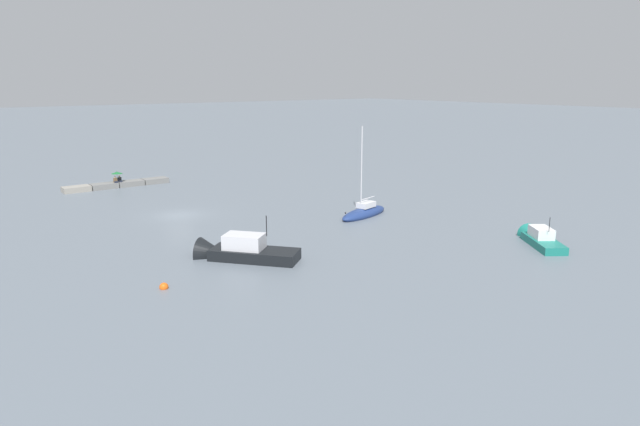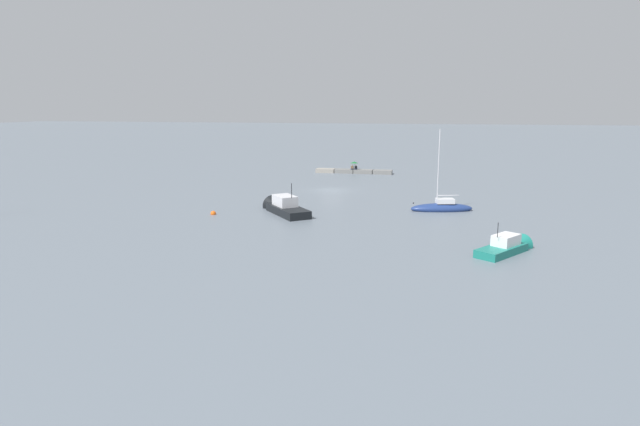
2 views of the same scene
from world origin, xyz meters
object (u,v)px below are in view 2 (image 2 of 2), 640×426
at_px(mooring_buoy_far, 213,214).
at_px(sailboat_navy_far, 442,208).
at_px(umbrella_open_green, 354,162).
at_px(motorboat_teal_near, 508,248).
at_px(person_seated_dark_left, 356,168).
at_px(motorboat_black_mid, 283,208).
at_px(person_seated_brown_right, 352,168).

bearing_deg(mooring_buoy_far, sailboat_navy_far, -162.75).
bearing_deg(umbrella_open_green, motorboat_teal_near, 112.87).
bearing_deg(umbrella_open_green, mooring_buoy_far, 76.30).
height_order(sailboat_navy_far, mooring_buoy_far, sailboat_navy_far).
xyz_separation_m(person_seated_dark_left, mooring_buoy_far, (8.86, 35.20, -0.78)).
bearing_deg(motorboat_teal_near, sailboat_navy_far, 142.89).
bearing_deg(motorboat_teal_near, motorboat_black_mid, -172.04).
bearing_deg(person_seated_brown_right, sailboat_navy_far, 116.96).
distance_m(person_seated_dark_left, sailboat_navy_far, 31.29).
distance_m(person_seated_dark_left, motorboat_teal_near, 46.89).
distance_m(person_seated_brown_right, mooring_buoy_far, 36.00).
height_order(motorboat_teal_near, motorboat_black_mid, motorboat_black_mid).
xyz_separation_m(person_seated_brown_right, motorboat_teal_near, (-18.55, 43.12, -0.55)).
height_order(umbrella_open_green, mooring_buoy_far, umbrella_open_green).
distance_m(motorboat_teal_near, motorboat_black_mid, 22.93).
distance_m(sailboat_navy_far, motorboat_black_mid, 16.24).
bearing_deg(person_seated_brown_right, mooring_buoy_far, 77.46).
relative_size(sailboat_navy_far, motorboat_black_mid, 1.23).
distance_m(motorboat_black_mid, mooring_buoy_far, 6.96).
height_order(person_seated_brown_right, mooring_buoy_far, person_seated_brown_right).
height_order(umbrella_open_green, motorboat_black_mid, motorboat_black_mid).
relative_size(motorboat_teal_near, motorboat_black_mid, 0.78).
bearing_deg(motorboat_black_mid, person_seated_brown_right, 47.46).
relative_size(person_seated_brown_right, mooring_buoy_far, 1.34).
distance_m(sailboat_navy_far, motorboat_teal_near, 15.69).
xyz_separation_m(person_seated_dark_left, sailboat_navy_far, (-13.27, 28.33, -0.56)).
xyz_separation_m(motorboat_teal_near, motorboat_black_mid, (20.35, -10.57, 0.10)).
xyz_separation_m(sailboat_navy_far, motorboat_black_mid, (15.64, 4.40, 0.12)).
bearing_deg(sailboat_navy_far, motorboat_teal_near, -177.11).
bearing_deg(motorboat_teal_near, person_seated_brown_right, 148.68).
bearing_deg(person_seated_dark_left, motorboat_black_mid, 86.66).
bearing_deg(sailboat_navy_far, person_seated_dark_left, 10.50).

